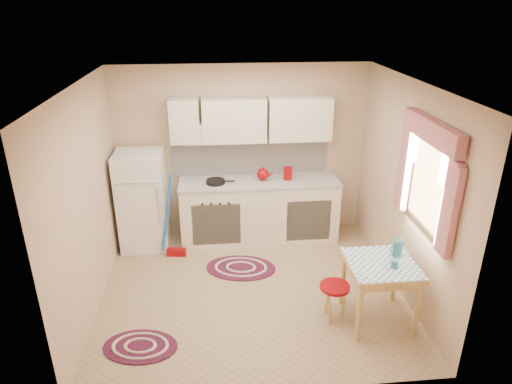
% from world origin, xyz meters
% --- Properties ---
extents(room_shell, '(3.64, 3.60, 2.52)m').
position_xyz_m(room_shell, '(0.16, 0.24, 1.60)').
color(room_shell, tan).
rests_on(room_shell, ground).
extents(fridge, '(0.65, 0.60, 1.40)m').
position_xyz_m(fridge, '(-1.41, 1.25, 0.70)').
color(fridge, white).
rests_on(fridge, ground).
extents(broom, '(0.29, 0.16, 1.20)m').
position_xyz_m(broom, '(-0.97, 0.90, 0.60)').
color(broom, blue).
rests_on(broom, ground).
extents(base_cabinets, '(2.25, 0.60, 0.88)m').
position_xyz_m(base_cabinets, '(0.23, 1.30, 0.44)').
color(base_cabinets, '#EDEACE').
rests_on(base_cabinets, ground).
extents(countertop, '(2.27, 0.62, 0.04)m').
position_xyz_m(countertop, '(0.23, 1.30, 0.90)').
color(countertop, '#B1AFA8').
rests_on(countertop, base_cabinets).
extents(frying_pan, '(0.28, 0.28, 0.05)m').
position_xyz_m(frying_pan, '(-0.39, 1.25, 0.94)').
color(frying_pan, black).
rests_on(frying_pan, countertop).
extents(red_kettle, '(0.23, 0.22, 0.18)m').
position_xyz_m(red_kettle, '(0.28, 1.30, 1.01)').
color(red_kettle, '#8D050A').
rests_on(red_kettle, countertop).
extents(red_canister, '(0.16, 0.16, 0.16)m').
position_xyz_m(red_canister, '(0.64, 1.30, 1.00)').
color(red_canister, '#8D050A').
rests_on(red_canister, countertop).
extents(table, '(0.72, 0.72, 0.72)m').
position_xyz_m(table, '(1.33, -0.69, 0.36)').
color(table, '#DBBC6D').
rests_on(table, ground).
extents(stool, '(0.42, 0.42, 0.42)m').
position_xyz_m(stool, '(0.86, -0.61, 0.21)').
color(stool, '#8D050A').
rests_on(stool, ground).
extents(coffee_pot, '(0.15, 0.13, 0.26)m').
position_xyz_m(coffee_pot, '(1.54, -0.57, 0.85)').
color(coffee_pot, '#286C7C').
rests_on(coffee_pot, table).
extents(mug, '(0.08, 0.08, 0.10)m').
position_xyz_m(mug, '(1.42, -0.79, 0.77)').
color(mug, '#286C7C').
rests_on(mug, table).
extents(rug_center, '(1.02, 0.77, 0.02)m').
position_xyz_m(rug_center, '(-0.10, 0.48, 0.01)').
color(rug_center, maroon).
rests_on(rug_center, ground).
extents(rug_left, '(0.84, 0.63, 0.02)m').
position_xyz_m(rug_left, '(-1.23, -0.90, 0.01)').
color(rug_left, maroon).
rests_on(rug_left, ground).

